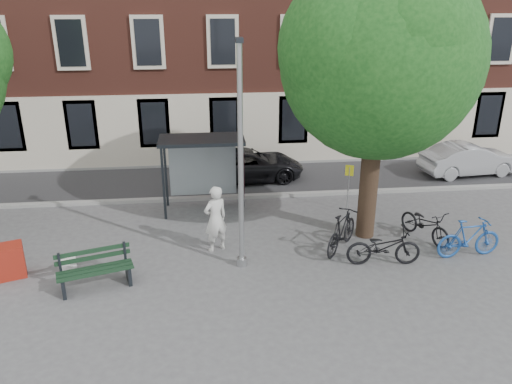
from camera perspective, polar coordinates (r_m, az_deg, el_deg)
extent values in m
plane|color=#4C4C4F|center=(14.09, -1.63, -8.37)|extent=(90.00, 90.00, 0.00)
cube|color=#28282B|center=(20.45, -3.21, 1.37)|extent=(40.00, 4.00, 0.01)
cube|color=gray|center=(18.57, -2.87, -0.57)|extent=(40.00, 0.25, 0.12)
cube|color=gray|center=(22.32, -3.49, 3.24)|extent=(40.00, 0.25, 0.12)
cylinder|color=#9EA0A3|center=(12.87, -1.76, 3.31)|extent=(0.14, 0.14, 6.00)
cylinder|color=#9EA0A3|center=(14.03, -1.63, -7.94)|extent=(0.28, 0.28, 0.24)
cube|color=#1E2328|center=(12.27, -1.93, 16.98)|extent=(0.18, 0.35, 0.12)
cylinder|color=black|center=(15.49, 12.76, 0.85)|extent=(0.56, 0.56, 3.40)
sphere|color=#144515|center=(14.64, 13.97, 14.54)|extent=(5.60, 5.60, 5.60)
sphere|color=#144515|center=(15.29, 16.94, 16.42)|extent=(3.92, 3.92, 3.92)
sphere|color=#144515|center=(14.08, 11.31, 15.73)|extent=(4.20, 4.20, 4.20)
sphere|color=#144515|center=(13.82, 16.28, 16.47)|extent=(3.64, 3.64, 3.64)
cube|color=#1E2328|center=(16.68, -10.52, 0.87)|extent=(0.08, 0.08, 2.50)
cube|color=#1E2328|center=(16.67, -1.58, 1.22)|extent=(0.08, 0.08, 2.50)
cube|color=#1E2328|center=(17.81, -10.27, 2.22)|extent=(0.08, 0.08, 2.50)
cube|color=#1E2328|center=(17.80, -1.90, 2.54)|extent=(0.08, 0.08, 2.50)
cube|color=#1E2328|center=(16.80, -6.24, 5.95)|extent=(2.85, 1.45, 0.12)
cube|color=#8C999E|center=(17.72, -6.10, 2.77)|extent=(2.34, 0.04, 2.00)
cube|color=#1E2328|center=(17.19, -1.75, 2.30)|extent=(0.12, 1.14, 2.12)
cube|color=#D84C19|center=(17.20, -1.52, 2.31)|extent=(0.02, 0.90, 1.62)
imported|color=silver|center=(14.50, -4.65, -3.08)|extent=(0.87, 0.77, 2.01)
cube|color=#1E2328|center=(13.60, -21.18, -9.98)|extent=(0.25, 0.59, 0.48)
cube|color=#1E2328|center=(13.67, -14.38, -8.95)|extent=(0.25, 0.59, 0.48)
cube|color=#15301D|center=(13.31, -17.80, -8.91)|extent=(1.84, 0.67, 0.04)
cube|color=#15301D|center=(13.48, -17.89, -8.51)|extent=(1.84, 0.67, 0.04)
cube|color=#15301D|center=(13.65, -17.98, -8.13)|extent=(1.84, 0.67, 0.04)
cube|color=#15301D|center=(13.64, -18.13, -7.13)|extent=(1.82, 0.60, 0.11)
cube|color=#15301D|center=(13.56, -18.22, -6.41)|extent=(1.82, 0.60, 0.11)
imported|color=black|center=(14.34, 14.37, -6.09)|extent=(2.11, 0.88, 1.08)
imported|color=#1B4995|center=(15.51, 23.18, -4.87)|extent=(1.98, 0.70, 1.17)
imported|color=black|center=(16.15, 18.78, -3.49)|extent=(1.36, 2.06, 1.02)
imported|color=black|center=(14.85, 9.77, -4.42)|extent=(1.68, 1.95, 1.21)
imported|color=black|center=(20.34, -0.94, 3.15)|extent=(4.71, 2.52, 1.26)
imported|color=#A2A5AA|center=(22.74, 23.19, 3.46)|extent=(4.17, 1.84, 1.33)
cube|color=maroon|center=(14.90, -26.66, -7.13)|extent=(1.05, 0.86, 0.90)
cylinder|color=silver|center=(14.78, -20.39, -7.53)|extent=(0.36, 0.36, 0.36)
cylinder|color=white|center=(14.59, -20.97, -8.00)|extent=(0.32, 0.32, 0.36)
cylinder|color=white|center=(15.97, -26.31, -6.26)|extent=(0.30, 0.30, 0.36)
cylinder|color=#9EA0A3|center=(17.58, 10.49, 0.38)|extent=(0.04, 0.04, 1.60)
cube|color=#CECA16|center=(17.35, 10.63, 2.43)|extent=(0.27, 0.13, 0.37)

